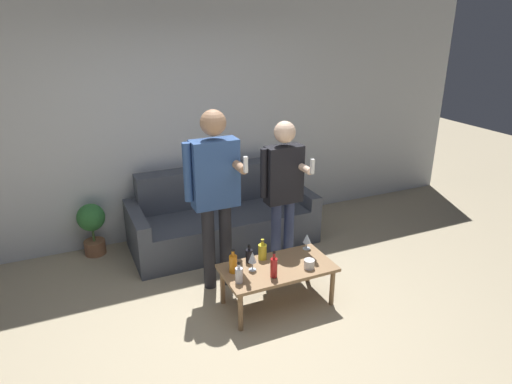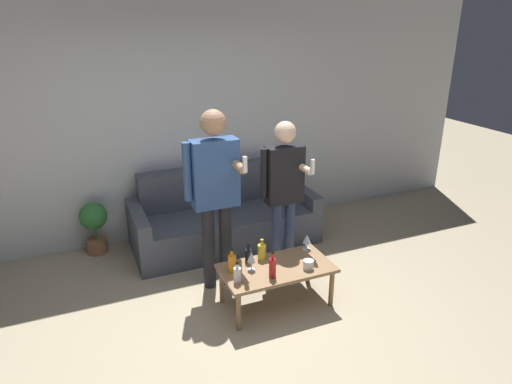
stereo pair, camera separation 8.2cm
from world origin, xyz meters
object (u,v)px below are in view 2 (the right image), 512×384
Objects in this scene: bottle_orange at (237,274)px; person_standing_left at (215,187)px; person_standing_right at (284,185)px; couch at (223,218)px; coffee_table at (277,271)px.

bottle_orange is 0.11× the size of person_standing_left.
bottle_orange is 0.84m from person_standing_left.
person_standing_left is at bearing 87.66° from bottle_orange.
person_standing_left is 1.11× the size of person_standing_right.
couch is 1.12m from person_standing_right.
bottle_orange is (-0.38, -1.49, 0.17)m from couch.
coffee_table is 0.44m from bottle_orange.
bottle_orange is at bearing -92.34° from person_standing_left.
person_standing_right is (0.32, 0.54, 0.59)m from coffee_table.
person_standing_left is (-0.36, -0.86, 0.73)m from couch.
couch reaches higher than coffee_table.
person_standing_left is at bearing -112.58° from couch.
coffee_table is at bearing -88.88° from couch.
person_standing_right is at bearing 40.99° from bottle_orange.
person_standing_left is at bearing -178.91° from person_standing_right.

